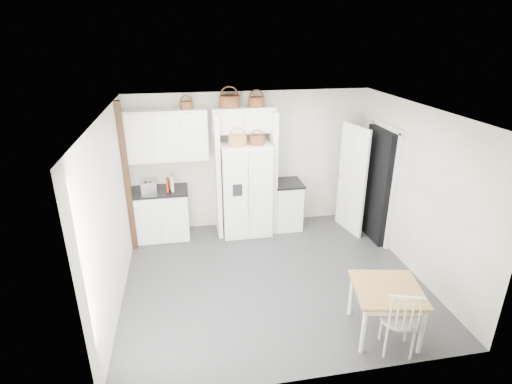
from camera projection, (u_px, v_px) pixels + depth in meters
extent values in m
plane|color=#29292B|center=(272.00, 277.00, 6.27)|extent=(4.50, 4.50, 0.00)
plane|color=white|center=(275.00, 112.00, 5.29)|extent=(4.50, 4.50, 0.00)
plane|color=#B3AC8B|center=(250.00, 161.00, 7.61)|extent=(4.50, 0.00, 4.50)
plane|color=#B3AC8B|center=(112.00, 213.00, 5.41)|extent=(0.00, 4.00, 4.00)
plane|color=#B3AC8B|center=(415.00, 191.00, 6.16)|extent=(0.00, 4.00, 4.00)
cube|color=white|center=(246.00, 189.00, 7.43)|extent=(0.90, 0.72, 1.73)
cube|color=silver|center=(162.00, 214.00, 7.37)|extent=(0.97, 0.61, 0.90)
cube|color=silver|center=(287.00, 205.00, 7.77)|extent=(0.50, 0.61, 0.89)
cube|color=olive|center=(385.00, 311.00, 5.01)|extent=(0.95, 0.95, 0.67)
cube|color=silver|center=(399.00, 319.00, 4.70)|extent=(0.53, 0.51, 0.89)
cube|color=black|center=(159.00, 191.00, 7.19)|extent=(1.01, 0.65, 0.04)
cube|color=black|center=(287.00, 183.00, 7.59)|extent=(0.55, 0.65, 0.04)
cube|color=silver|center=(149.00, 187.00, 7.05)|extent=(0.28, 0.19, 0.18)
cube|color=maroon|center=(168.00, 185.00, 7.09)|extent=(0.04, 0.16, 0.24)
cube|color=beige|center=(171.00, 184.00, 7.10)|extent=(0.08, 0.18, 0.26)
cylinder|color=brown|center=(186.00, 105.00, 6.84)|extent=(0.22, 0.22, 0.13)
cylinder|color=brown|center=(229.00, 102.00, 6.95)|extent=(0.36, 0.36, 0.20)
cylinder|color=brown|center=(256.00, 102.00, 7.04)|extent=(0.29, 0.29, 0.17)
cylinder|color=#A57230|center=(238.00, 141.00, 6.95)|extent=(0.32, 0.32, 0.17)
cylinder|color=brown|center=(257.00, 141.00, 7.02)|extent=(0.27, 0.27, 0.15)
cube|color=silver|center=(167.00, 135.00, 6.98)|extent=(1.40, 0.34, 0.90)
cube|color=silver|center=(243.00, 120.00, 7.12)|extent=(1.12, 0.34, 0.45)
cube|color=silver|center=(218.00, 175.00, 7.28)|extent=(0.08, 0.60, 2.30)
cube|color=silver|center=(272.00, 172.00, 7.45)|extent=(0.08, 0.60, 2.30)
cube|color=black|center=(127.00, 179.00, 6.65)|extent=(0.09, 0.09, 2.60)
cube|color=black|center=(378.00, 185.00, 7.16)|extent=(0.18, 0.85, 2.05)
cube|color=white|center=(352.00, 180.00, 7.41)|extent=(0.21, 0.79, 2.05)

